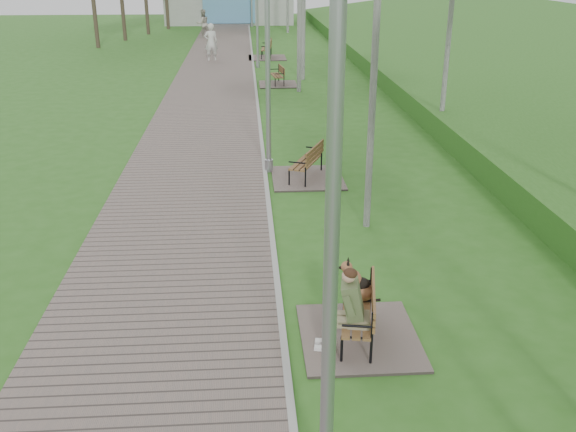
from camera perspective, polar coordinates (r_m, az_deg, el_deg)
name	(u,v)px	position (r m, az deg, el deg)	size (l,w,h in m)	color
walkway	(211,94)	(25.41, -6.85, 10.70)	(3.50, 67.00, 0.04)	#6C5E57
kerb	(256,94)	(25.38, -2.83, 10.82)	(0.10, 67.00, 0.05)	#999993
embankment	(574,98)	(26.96, 24.07, 9.58)	(14.00, 70.00, 1.60)	#3D772B
bench_main	(354,315)	(8.90, 5.92, -8.76)	(1.62, 1.80, 1.42)	#6C5E57
bench_second	(306,171)	(15.35, 1.61, 3.99)	(1.68, 1.87, 1.03)	#6C5E57
bench_third	(277,81)	(27.26, -0.97, 11.94)	(1.55, 1.73, 0.95)	#6C5E57
bench_far	(266,54)	(34.83, -1.93, 14.21)	(1.95, 2.17, 1.20)	#6C5E57
lamp_post_near	(331,254)	(5.37, 3.88, -3.38)	(0.22, 0.22, 5.63)	#929499
lamp_post_second	(268,71)	(15.37, -1.80, 12.78)	(0.20, 0.20, 5.29)	#929499
lamp_post_third	(257,18)	(31.49, -2.76, 17.15)	(0.19, 0.19, 4.90)	#929499
pedestrian_near	(211,42)	(33.95, -6.86, 15.08)	(0.68, 0.45, 1.87)	silver
pedestrian_far	(203,24)	(44.40, -7.57, 16.59)	(0.87, 0.68, 1.79)	#A19B8C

